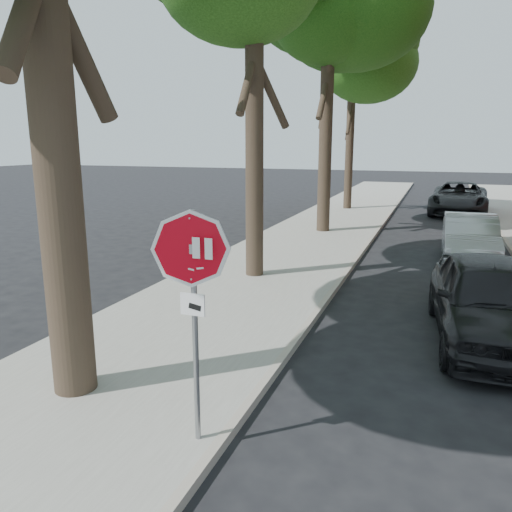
{
  "coord_description": "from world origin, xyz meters",
  "views": [
    {
      "loc": [
        1.65,
        -4.52,
        3.38
      ],
      "look_at": [
        -0.37,
        1.0,
        2.05
      ],
      "focal_mm": 35.0,
      "sensor_mm": 36.0,
      "label": 1
    }
  ],
  "objects": [
    {
      "name": "car_d",
      "position": [
        2.6,
        21.54,
        0.77
      ],
      "size": [
        2.85,
        5.68,
        1.54
      ],
      "primitive_type": "imported",
      "rotation": [
        0.0,
        0.0,
        -0.05
      ],
      "color": "black",
      "rests_on": "ground"
    },
    {
      "name": "tree_far",
      "position": [
        -2.72,
        21.11,
        7.21
      ],
      "size": [
        5.29,
        4.91,
        9.33
      ],
      "color": "black",
      "rests_on": "sidewalk_left"
    },
    {
      "name": "car_a",
      "position": [
        2.6,
        4.55,
        0.75
      ],
      "size": [
        2.12,
        4.52,
        1.5
      ],
      "primitive_type": "imported",
      "rotation": [
        0.0,
        0.0,
        0.08
      ],
      "color": "black",
      "rests_on": "ground"
    },
    {
      "name": "tree_mid_b",
      "position": [
        -2.42,
        14.12,
        8.0
      ],
      "size": [
        5.88,
        5.46,
        10.36
      ],
      "color": "black",
      "rests_on": "sidewalk_left"
    },
    {
      "name": "stop_sign",
      "position": [
        -0.7,
        -0.03,
        1.95
      ],
      "size": [
        0.76,
        0.34,
        2.61
      ],
      "color": "gray",
      "rests_on": "sidewalk_left"
    },
    {
      "name": "sidewalk_left",
      "position": [
        -2.5,
        12.0,
        0.06
      ],
      "size": [
        4.0,
        55.0,
        0.12
      ],
      "primitive_type": "cube",
      "color": "gray",
      "rests_on": "ground"
    },
    {
      "name": "ground",
      "position": [
        0.0,
        0.0,
        0.0
      ],
      "size": [
        120.0,
        120.0,
        0.0
      ],
      "primitive_type": "plane",
      "color": "black",
      "rests_on": "ground"
    },
    {
      "name": "curb_left",
      "position": [
        -0.45,
        12.0,
        0.07
      ],
      "size": [
        0.12,
        55.0,
        0.13
      ],
      "primitive_type": "cube",
      "color": "#9E9384",
      "rests_on": "ground"
    },
    {
      "name": "car_b",
      "position": [
        2.6,
        10.98,
        0.68
      ],
      "size": [
        1.49,
        4.12,
        1.35
      ],
      "primitive_type": "imported",
      "rotation": [
        0.0,
        0.0,
        0.02
      ],
      "color": "#B1B2BA",
      "rests_on": "ground"
    }
  ]
}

